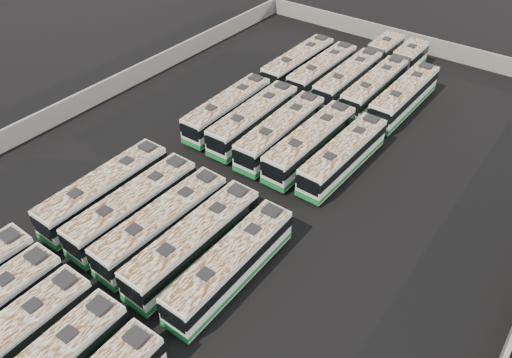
# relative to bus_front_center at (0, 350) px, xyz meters

# --- Properties ---
(ground) EXTENTS (140.00, 140.00, 0.00)m
(ground) POSITION_rel_bus_front_center_xyz_m (1.60, 21.26, -1.72)
(ground) COLOR black
(ground) RESTS_ON ground
(perimeter_wall) EXTENTS (45.20, 73.20, 2.20)m
(perimeter_wall) POSITION_rel_bus_front_center_xyz_m (1.60, 21.26, -0.62)
(perimeter_wall) COLOR gray
(perimeter_wall) RESTS_ON ground
(bus_front_center) EXTENTS (2.56, 11.93, 3.36)m
(bus_front_center) POSITION_rel_bus_front_center_xyz_m (0.00, 0.00, 0.00)
(bus_front_center) COLOR silver
(bus_front_center) RESTS_ON ground
(bus_midfront_far_left) EXTENTS (2.58, 11.93, 3.36)m
(bus_midfront_far_left) POSITION_rel_bus_front_center_xyz_m (-6.53, 13.30, -0.00)
(bus_midfront_far_left) COLOR silver
(bus_midfront_far_left) RESTS_ON ground
(bus_midfront_left) EXTENTS (2.61, 11.83, 3.33)m
(bus_midfront_left) POSITION_rel_bus_front_center_xyz_m (-3.18, 13.32, -0.02)
(bus_midfront_left) COLOR silver
(bus_midfront_left) RESTS_ON ground
(bus_midfront_center) EXTENTS (2.79, 11.90, 3.34)m
(bus_midfront_center) POSITION_rel_bus_front_center_xyz_m (0.06, 13.31, -0.01)
(bus_midfront_center) COLOR silver
(bus_midfront_center) RESTS_ON ground
(bus_midfront_right) EXTENTS (2.71, 12.13, 3.41)m
(bus_midfront_right) POSITION_rel_bus_front_center_xyz_m (3.27, 13.28, 0.03)
(bus_midfront_right) COLOR silver
(bus_midfront_right) RESTS_ON ground
(bus_midfront_far_right) EXTENTS (2.52, 11.67, 3.28)m
(bus_midfront_far_right) POSITION_rel_bus_front_center_xyz_m (6.68, 13.27, -0.04)
(bus_midfront_far_right) COLOR silver
(bus_midfront_far_right) RESTS_ON ground
(bus_midback_far_left) EXTENTS (2.69, 11.68, 3.28)m
(bus_midback_far_left) POSITION_rel_bus_front_center_xyz_m (-6.62, 29.17, -0.04)
(bus_midback_far_left) COLOR silver
(bus_midback_far_left) RESTS_ON ground
(bus_midback_left) EXTENTS (2.79, 12.05, 3.38)m
(bus_midback_left) POSITION_rel_bus_front_center_xyz_m (-3.32, 29.18, 0.01)
(bus_midback_left) COLOR silver
(bus_midback_left) RESTS_ON ground
(bus_midback_center) EXTENTS (2.83, 12.03, 3.37)m
(bus_midback_center) POSITION_rel_bus_front_center_xyz_m (0.08, 28.93, 0.01)
(bus_midback_center) COLOR silver
(bus_midback_center) RESTS_ON ground
(bus_midback_right) EXTENTS (2.68, 12.08, 3.40)m
(bus_midback_right) POSITION_rel_bus_front_center_xyz_m (3.33, 29.01, 0.02)
(bus_midback_right) COLOR silver
(bus_midback_right) RESTS_ON ground
(bus_midback_far_right) EXTENTS (2.73, 11.65, 3.27)m
(bus_midback_far_right) POSITION_rel_bus_front_center_xyz_m (6.66, 29.18, -0.05)
(bus_midback_far_right) COLOR silver
(bus_midback_far_right) RESTS_ON ground
(bus_back_far_left) EXTENTS (2.53, 11.85, 3.34)m
(bus_back_far_left) POSITION_rel_bus_front_center_xyz_m (-6.55, 42.19, -0.01)
(bus_back_far_left) COLOR silver
(bus_back_far_left) RESTS_ON ground
(bus_back_left) EXTENTS (2.46, 11.55, 3.25)m
(bus_back_left) POSITION_rel_bus_front_center_xyz_m (-3.32, 42.28, -0.05)
(bus_back_left) COLOR silver
(bus_back_left) RESTS_ON ground
(bus_back_center) EXTENTS (2.54, 18.14, 3.29)m
(bus_back_center) POSITION_rel_bus_front_center_xyz_m (-0.00, 45.39, -0.04)
(bus_back_center) COLOR silver
(bus_back_center) RESTS_ON ground
(bus_back_right) EXTENTS (2.51, 17.98, 3.26)m
(bus_back_right) POSITION_rel_bus_front_center_xyz_m (3.25, 45.38, -0.05)
(bus_back_right) COLOR silver
(bus_back_right) RESTS_ON ground
(bus_back_far_right) EXTENTS (2.68, 12.08, 3.40)m
(bus_back_far_right) POSITION_rel_bus_front_center_xyz_m (6.65, 42.32, 0.02)
(bus_back_far_right) COLOR silver
(bus_back_far_right) RESTS_ON ground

